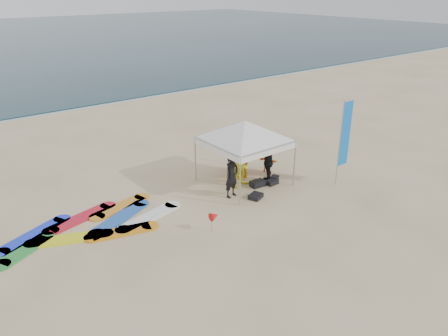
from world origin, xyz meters
name	(u,v)px	position (x,y,z in m)	size (l,w,h in m)	color
ground	(253,237)	(0.00, 0.00, 0.00)	(120.00, 120.00, 0.00)	beige
shoreline_foam	(55,111)	(0.00, 18.20, 0.00)	(160.00, 1.20, 0.01)	silver
person_black_a	(232,176)	(1.23, 2.58, 0.82)	(0.60, 0.39, 1.64)	black
person_yellow	(243,163)	(2.16, 3.04, 0.92)	(0.89, 0.69, 1.83)	yellow
person_orange_a	(242,155)	(2.59, 3.62, 0.97)	(1.26, 0.72, 1.95)	orange
person_black_b	(268,162)	(3.16, 2.73, 0.82)	(0.96, 0.40, 1.64)	black
person_orange_b	(237,150)	(2.79, 4.20, 0.96)	(0.94, 0.61, 1.93)	red
person_seated	(267,162)	(3.81, 3.45, 0.44)	(0.81, 0.26, 0.88)	orange
canopy_tent	(245,121)	(2.36, 3.21, 2.49)	(3.80, 3.80, 2.87)	#A5A5A8
feather_flag	(345,135)	(5.28, 0.90, 1.96)	(0.56, 0.04, 3.33)	#A5A5A8
marker_pennant	(215,216)	(-0.68, 1.07, 0.49)	(0.28, 0.28, 0.64)	#A5A5A8
gear_pile	(263,186)	(2.61, 2.39, 0.10)	(2.11, 1.20, 0.22)	black
surfboard_spread	(93,226)	(-3.63, 3.64, 0.03)	(5.77, 2.67, 0.07)	white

